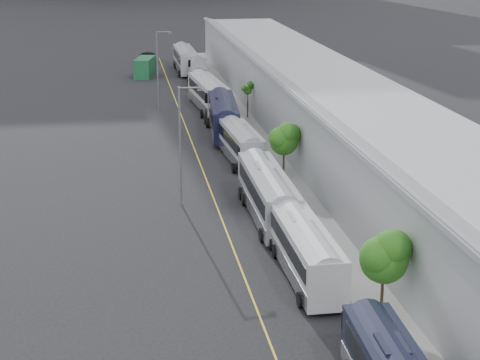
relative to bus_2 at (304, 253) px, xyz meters
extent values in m
cube|color=gray|center=(6.68, 19.60, -1.48)|extent=(10.00, 170.00, 0.12)
cube|color=gold|center=(-3.82, 19.60, -1.53)|extent=(0.12, 160.00, 0.02)
cube|color=gray|center=(10.68, 19.60, 1.86)|extent=(12.00, 160.00, 6.80)
cube|color=gray|center=(10.68, 19.60, 4.31)|extent=(12.45, 160.40, 2.57)
cube|color=gray|center=(4.78, 19.60, 5.46)|extent=(0.30, 160.00, 0.40)
cube|color=black|center=(0.37, -15.71, 1.84)|extent=(1.27, 2.07, 0.28)
cube|color=silver|center=(0.00, 0.02, 0.31)|extent=(2.58, 12.49, 3.02)
cube|color=black|center=(0.00, -0.17, 0.85)|extent=(2.63, 10.99, 1.03)
cube|color=silver|center=(0.00, 0.02, -0.66)|extent=(2.62, 12.24, 0.97)
cube|color=silver|center=(0.00, 1.46, 1.96)|extent=(1.26, 2.12, 0.29)
cube|color=gray|center=(-0.26, 11.18, 0.45)|extent=(2.73, 13.42, 3.25)
cube|color=black|center=(-0.26, 10.97, 1.03)|extent=(2.79, 11.81, 1.10)
cube|color=silver|center=(-0.26, 11.18, -0.59)|extent=(2.77, 13.15, 1.04)
cube|color=gray|center=(-0.26, 12.73, 2.23)|extent=(1.35, 2.27, 0.31)
cube|color=#A3A7AD|center=(0.14, 28.49, 0.28)|extent=(3.16, 12.39, 2.97)
cube|color=black|center=(0.14, 28.30, 0.81)|extent=(3.14, 10.92, 1.01)
cube|color=silver|center=(0.14, 28.49, -0.67)|extent=(3.19, 12.14, 0.95)
cube|color=#A3A7AD|center=(0.14, 29.91, 1.91)|extent=(1.34, 2.14, 0.28)
cube|color=black|center=(0.00, 39.45, 0.51)|extent=(3.82, 14.01, 3.35)
cube|color=black|center=(0.00, 39.23, 1.11)|extent=(3.75, 12.36, 1.14)
cube|color=silver|center=(0.00, 39.45, -0.56)|extent=(3.84, 13.74, 1.07)
cube|color=black|center=(0.00, 41.04, 2.35)|extent=(1.56, 2.44, 0.32)
cube|color=silver|center=(-0.12, 53.14, 0.51)|extent=(3.84, 14.04, 3.36)
cube|color=black|center=(-0.12, 52.92, 1.12)|extent=(3.77, 12.38, 1.14)
cube|color=silver|center=(-0.12, 53.14, -0.56)|extent=(3.86, 13.77, 1.08)
cube|color=silver|center=(-0.12, 54.74, 2.35)|extent=(1.56, 2.45, 0.32)
cube|color=slate|center=(0.46, 70.17, 0.24)|extent=(3.55, 12.19, 2.91)
cube|color=black|center=(0.46, 69.98, 0.77)|extent=(3.47, 10.76, 0.99)
cube|color=silver|center=(0.46, 70.17, -0.69)|extent=(3.56, 11.96, 0.93)
cube|color=slate|center=(0.46, 71.55, 1.84)|extent=(1.39, 2.14, 0.28)
cube|color=#A6AAB0|center=(-0.42, 83.25, 0.52)|extent=(2.94, 13.90, 3.36)
cube|color=black|center=(-0.42, 83.04, 1.12)|extent=(2.98, 12.24, 1.14)
cube|color=silver|center=(-0.42, 83.25, -0.56)|extent=(2.98, 13.62, 1.08)
cube|color=#A6AAB0|center=(-0.42, 84.85, 2.36)|extent=(1.42, 2.36, 0.32)
cylinder|color=black|center=(3.08, -6.39, 0.40)|extent=(0.18, 0.18, 3.88)
sphere|color=#205814|center=(3.08, -6.39, 2.44)|extent=(2.79, 2.79, 2.79)
cylinder|color=black|center=(3.19, 21.87, 0.34)|extent=(0.18, 0.18, 3.75)
sphere|color=#205814|center=(3.19, 21.87, 2.29)|extent=(2.58, 2.58, 2.58)
cylinder|color=black|center=(3.98, 47.14, 0.31)|extent=(0.18, 0.18, 3.70)
sphere|color=#205814|center=(3.98, 47.14, 2.01)|extent=(1.00, 1.00, 1.00)
cylinder|color=#59595E|center=(-6.63, 15.50, 3.33)|extent=(0.18, 0.18, 9.74)
cylinder|color=#59595E|center=(-5.73, 15.50, 8.10)|extent=(1.80, 0.14, 0.14)
cube|color=#59595E|center=(-4.93, 15.50, 7.95)|extent=(0.50, 0.22, 0.18)
cylinder|color=#59595E|center=(-6.37, 54.19, 3.38)|extent=(0.18, 0.18, 9.83)
cylinder|color=#59595E|center=(-5.47, 54.19, 8.19)|extent=(1.80, 0.14, 0.14)
cube|color=#59595E|center=(-4.67, 54.19, 8.04)|extent=(0.50, 0.22, 0.18)
cube|color=#16492A|center=(-7.09, 79.57, -0.05)|extent=(3.79, 6.92, 2.98)
imported|color=black|center=(-6.16, 94.62, -0.69)|extent=(3.39, 6.37, 1.71)
camera|label=1|loc=(-11.26, -46.57, 19.35)|focal=60.00mm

